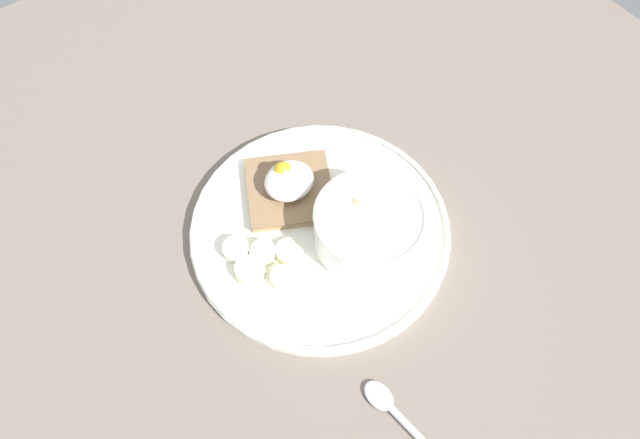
# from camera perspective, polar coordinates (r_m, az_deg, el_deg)

# --- Properties ---
(ground_plane) EXTENTS (1.20, 1.20, 0.02)m
(ground_plane) POSITION_cam_1_polar(r_m,az_deg,el_deg) (0.75, 0.00, -1.58)
(ground_plane) COLOR #6E6257
(ground_plane) RESTS_ON ground
(plate) EXTENTS (0.31, 0.31, 0.02)m
(plate) POSITION_cam_1_polar(r_m,az_deg,el_deg) (0.73, 0.00, -0.89)
(plate) COLOR white
(plate) RESTS_ON ground_plane
(oatmeal_bowl) EXTENTS (0.13, 0.13, 0.05)m
(oatmeal_bowl) POSITION_cam_1_polar(r_m,az_deg,el_deg) (0.70, 4.50, -0.60)
(oatmeal_bowl) COLOR white
(oatmeal_bowl) RESTS_ON plate
(toast_slice) EXTENTS (0.14, 0.14, 0.01)m
(toast_slice) POSITION_cam_1_polar(r_m,az_deg,el_deg) (0.75, -3.02, 2.56)
(toast_slice) COLOR #846546
(toast_slice) RESTS_ON plate
(poached_egg) EXTENTS (0.06, 0.05, 0.03)m
(poached_egg) POSITION_cam_1_polar(r_m,az_deg,el_deg) (0.73, -3.14, 3.50)
(poached_egg) COLOR white
(poached_egg) RESTS_ON toast_slice
(banana_slice_front) EXTENTS (0.04, 0.04, 0.02)m
(banana_slice_front) POSITION_cam_1_polar(r_m,az_deg,el_deg) (0.71, -5.22, -3.02)
(banana_slice_front) COLOR beige
(banana_slice_front) RESTS_ON plate
(banana_slice_left) EXTENTS (0.04, 0.04, 0.02)m
(banana_slice_left) POSITION_cam_1_polar(r_m,az_deg,el_deg) (0.69, -3.50, -5.31)
(banana_slice_left) COLOR beige
(banana_slice_left) RESTS_ON plate
(banana_slice_back) EXTENTS (0.04, 0.04, 0.02)m
(banana_slice_back) POSITION_cam_1_polar(r_m,az_deg,el_deg) (0.70, -6.30, -4.78)
(banana_slice_back) COLOR beige
(banana_slice_back) RESTS_ON plate
(banana_slice_right) EXTENTS (0.05, 0.05, 0.01)m
(banana_slice_right) POSITION_cam_1_polar(r_m,az_deg,el_deg) (0.71, -2.81, -2.98)
(banana_slice_right) COLOR beige
(banana_slice_right) RESTS_ON plate
(banana_slice_inner) EXTENTS (0.04, 0.04, 0.02)m
(banana_slice_inner) POSITION_cam_1_polar(r_m,az_deg,el_deg) (0.71, -7.69, -2.73)
(banana_slice_inner) COLOR #EFEFBD
(banana_slice_inner) RESTS_ON plate
(spoon) EXTENTS (0.03, 0.12, 0.01)m
(spoon) POSITION_cam_1_polar(r_m,az_deg,el_deg) (0.66, 7.19, -17.39)
(spoon) COLOR silver
(spoon) RESTS_ON ground_plane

